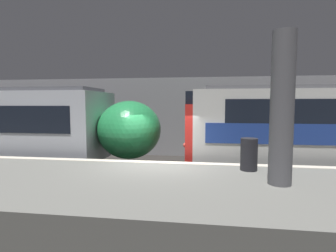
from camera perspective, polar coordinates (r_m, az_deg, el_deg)
ground_plane at (r=8.39m, az=-2.37°, el=-15.21°), size 120.00×120.00×0.00m
platform at (r=6.34m, az=-5.85°, el=-16.55°), size 40.00×4.06×1.14m
station_rear_barrier at (r=14.52m, az=2.38°, el=1.98°), size 50.00×0.15×4.32m
support_pillar_near at (r=6.08m, az=23.57°, el=3.40°), size 0.49×0.49×3.27m
trash_bin at (r=7.23m, az=17.20°, el=-5.90°), size 0.44×0.44×0.85m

